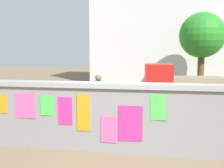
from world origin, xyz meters
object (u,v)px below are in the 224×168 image
at_px(person_walking, 98,93).
at_px(motorcycle, 198,119).
at_px(bicycle_near, 68,96).
at_px(tree_roadside, 202,36).
at_px(auto_rickshaw_truck, 180,84).

bearing_deg(person_walking, motorcycle, -18.26).
xyz_separation_m(motorcycle, person_walking, (-3.15, 1.04, 0.52)).
xyz_separation_m(bicycle_near, person_walking, (2.07, -2.64, 0.62)).
height_order(motorcycle, bicycle_near, bicycle_near).
height_order(bicycle_near, tree_roadside, tree_roadside).
xyz_separation_m(auto_rickshaw_truck, tree_roadside, (1.60, 4.24, 2.49)).
relative_size(auto_rickshaw_truck, motorcycle, 1.96).
distance_m(auto_rickshaw_truck, bicycle_near, 5.23).
height_order(motorcycle, tree_roadside, tree_roadside).
bearing_deg(auto_rickshaw_truck, tree_roadside, 69.31).
bearing_deg(tree_roadside, bicycle_near, -141.57).
height_order(person_walking, tree_roadside, tree_roadside).
bearing_deg(motorcycle, tree_roadside, 80.68).
bearing_deg(person_walking, bicycle_near, 128.10).
bearing_deg(bicycle_near, person_walking, -51.90).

